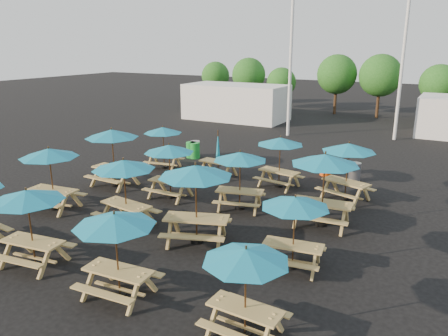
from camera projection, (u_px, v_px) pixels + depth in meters
The scene contains 30 objects.
ground at pixel (205, 205), 16.65m from camera, with size 120.00×120.00×0.00m, color black.
picnic_unit_1 at pixel (49, 156), 15.71m from camera, with size 2.33×2.33×2.34m.
picnic_unit_2 at pixel (112, 137), 18.32m from camera, with size 2.31×2.31×2.50m.
picnic_unit_3 at pixel (163, 133), 21.09m from camera, with size 2.14×2.14×2.08m.
picnic_unit_4 at pixel (27, 200), 11.63m from camera, with size 2.23×2.23×2.22m.
picnic_unit_5 at pixel (124, 169), 14.28m from camera, with size 2.29×2.29×2.31m.
picnic_unit_6 at pixel (169, 152), 16.93m from camera, with size 1.98×1.98×2.19m.
picnic_unit_7 at pixel (218, 158), 20.00m from camera, with size 1.83×1.63×2.19m.
picnic_unit_8 at pixel (115, 225), 10.13m from camera, with size 2.08×2.08×2.17m.
picnic_unit_9 at pixel (196, 175), 12.95m from camera, with size 2.88×2.88×2.51m.
picnic_unit_10 at pixel (240, 160), 15.75m from camera, with size 2.40×2.40×2.20m.
picnic_unit_11 at pixel (280, 144), 18.25m from camera, with size 2.23×2.23×2.19m.
picnic_unit_12 at pixel (246, 260), 8.74m from camera, with size 1.89×1.89×2.03m.
picnic_unit_13 at pixel (295, 206), 11.54m from camera, with size 2.09×2.09×2.07m.
picnic_unit_14 at pixel (325, 164), 14.21m from camera, with size 2.43×2.43×2.51m.
picnic_unit_15 at pixel (349, 151), 16.67m from camera, with size 2.59×2.59×2.30m.
waste_bin_0 at pixel (195, 149), 23.79m from camera, with size 0.53×0.53×0.85m, color gray.
waste_bin_1 at pixel (191, 150), 23.52m from camera, with size 0.53×0.53×0.85m, color green.
waste_bin_2 at pixel (195, 150), 23.37m from camera, with size 0.53×0.53×0.85m, color green.
waste_bin_3 at pixel (326, 166), 20.33m from camera, with size 0.53×0.53×0.85m, color #EB4B0D.
waste_bin_4 at pixel (355, 172), 19.45m from camera, with size 0.53×0.53×0.85m, color gray.
mast_0 at pixel (291, 43), 27.72m from camera, with size 0.20×0.20×12.00m, color silver.
mast_1 at pixel (405, 43), 26.38m from camera, with size 0.20×0.20×12.00m, color silver.
event_tent_0 at pixel (236, 102), 35.14m from camera, with size 8.00×4.00×2.80m, color silver.
tree_0 at pixel (216, 76), 43.67m from camera, with size 2.80×2.80×4.24m.
tree_1 at pixel (249, 75), 40.44m from camera, with size 3.11×3.11×4.72m.
tree_2 at pixel (281, 82), 38.81m from camera, with size 2.59×2.59×3.93m.
tree_3 at pixel (337, 74), 37.34m from camera, with size 3.36×3.36×5.09m.
tree_4 at pixel (380, 75), 35.24m from camera, with size 3.41×3.41×5.17m.
tree_5 at pixel (439, 83), 33.72m from camera, with size 2.94×2.94×4.45m.
Camera 1 is at (8.18, -13.33, 5.94)m, focal length 35.00 mm.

